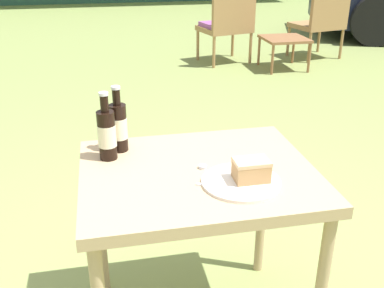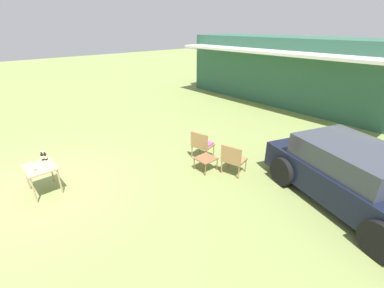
{
  "view_description": "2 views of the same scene",
  "coord_description": "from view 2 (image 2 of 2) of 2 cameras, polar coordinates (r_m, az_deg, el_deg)",
  "views": [
    {
      "loc": [
        -0.29,
        -1.3,
        1.39
      ],
      "look_at": [
        0.0,
        0.1,
        0.75
      ],
      "focal_mm": 42.0,
      "sensor_mm": 36.0,
      "label": 1
    },
    {
      "loc": [
        6.28,
        -0.77,
        3.71
      ],
      "look_at": [
        1.75,
        3.22,
        0.9
      ],
      "focal_mm": 24.0,
      "sensor_mm": 36.0,
      "label": 2
    }
  ],
  "objects": [
    {
      "name": "cola_bottle_near",
      "position": [
        7.22,
        -29.79,
        -2.45
      ],
      "size": [
        0.06,
        0.06,
        0.24
      ],
      "color": "black",
      "rests_on": "patio_table"
    },
    {
      "name": "parked_car",
      "position": [
        6.72,
        32.34,
        -6.17
      ],
      "size": [
        4.35,
        2.99,
        1.36
      ],
      "rotation": [
        0.0,
        0.0,
        -0.33
      ],
      "color": "black",
      "rests_on": "ground_plane"
    },
    {
      "name": "ground_plane",
      "position": [
        7.34,
        -29.6,
        -9.1
      ],
      "size": [
        60.0,
        60.0,
        0.0
      ],
      "primitive_type": "plane",
      "color": "olive"
    },
    {
      "name": "patio_table",
      "position": [
        7.04,
        -30.65,
        -4.91
      ],
      "size": [
        0.78,
        0.63,
        0.7
      ],
      "color": "tan",
      "rests_on": "ground_plane"
    },
    {
      "name": "cola_bottle_far",
      "position": [
        7.25,
        -30.33,
        -2.47
      ],
      "size": [
        0.06,
        0.06,
        0.24
      ],
      "color": "black",
      "rests_on": "patio_table"
    },
    {
      "name": "garden_side_table",
      "position": [
        7.13,
        3.07,
        -3.4
      ],
      "size": [
        0.5,
        0.51,
        0.37
      ],
      "color": "brown",
      "rests_on": "ground_plane"
    },
    {
      "name": "loose_bottle_cap",
      "position": [
        6.99,
        -30.7,
        -4.33
      ],
      "size": [
        0.03,
        0.03,
        0.01
      ],
      "color": "silver",
      "rests_on": "patio_table"
    },
    {
      "name": "fork",
      "position": [
        6.94,
        -31.67,
        -4.81
      ],
      "size": [
        0.18,
        0.06,
        0.01
      ],
      "color": "silver",
      "rests_on": "patio_table"
    },
    {
      "name": "wicker_chair_plain",
      "position": [
        6.93,
        9.08,
        -3.08
      ],
      "size": [
        0.67,
        0.61,
        0.86
      ],
      "rotation": [
        0.0,
        0.0,
        3.38
      ],
      "color": "#9E7547",
      "rests_on": "ground_plane"
    },
    {
      "name": "cabin_building",
      "position": [
        14.41,
        22.41,
        14.77
      ],
      "size": [
        11.72,
        4.32,
        3.18
      ],
      "color": "#2D5B47",
      "rests_on": "ground_plane"
    },
    {
      "name": "cake_on_plate",
      "position": [
        6.87,
        -31.52,
        -4.84
      ],
      "size": [
        0.25,
        0.25,
        0.08
      ],
      "color": "silver",
      "rests_on": "patio_table"
    },
    {
      "name": "wicker_chair_cushioned",
      "position": [
        7.69,
        2.21,
        0.12
      ],
      "size": [
        0.67,
        0.61,
        0.86
      ],
      "rotation": [
        0.0,
        0.0,
        3.39
      ],
      "color": "#9E7547",
      "rests_on": "ground_plane"
    }
  ]
}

